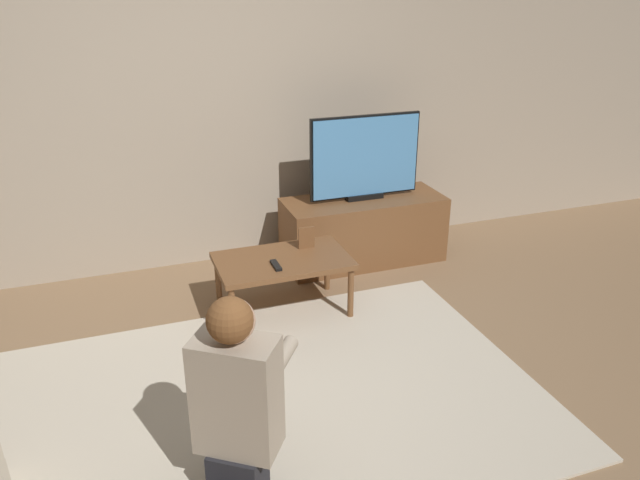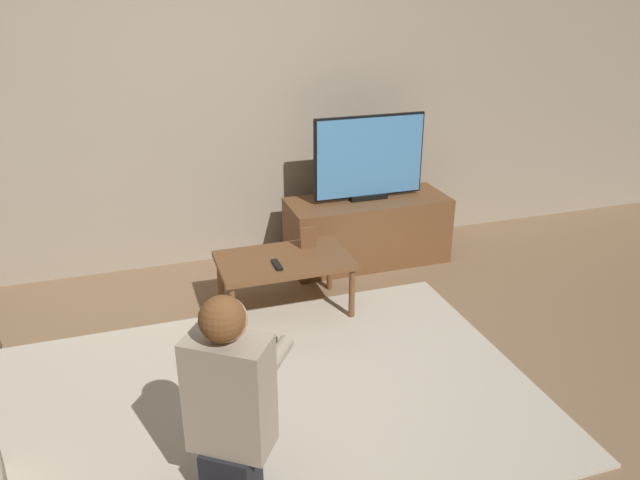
# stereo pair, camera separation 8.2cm
# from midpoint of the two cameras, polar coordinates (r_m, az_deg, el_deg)

# --- Properties ---
(ground_plane) EXTENTS (10.00, 10.00, 0.00)m
(ground_plane) POSITION_cam_midpoint_polar(r_m,az_deg,el_deg) (3.43, -4.03, -14.53)
(ground_plane) COLOR #896B4C
(wall_back) EXTENTS (10.00, 0.06, 2.60)m
(wall_back) POSITION_cam_midpoint_polar(r_m,az_deg,el_deg) (4.69, -10.58, 13.01)
(wall_back) COLOR tan
(wall_back) RESTS_ON ground_plane
(rug) EXTENTS (2.85, 1.96, 0.02)m
(rug) POSITION_cam_midpoint_polar(r_m,az_deg,el_deg) (3.43, -4.03, -14.42)
(rug) COLOR beige
(rug) RESTS_ON ground_plane
(tv_stand) EXTENTS (1.24, 0.49, 0.51)m
(tv_stand) POSITION_cam_midpoint_polar(r_m,az_deg,el_deg) (4.87, 4.81, 0.89)
(tv_stand) COLOR brown
(tv_stand) RESTS_ON ground_plane
(tv) EXTENTS (0.86, 0.08, 0.64)m
(tv) POSITION_cam_midpoint_polar(r_m,az_deg,el_deg) (4.68, 5.03, 7.50)
(tv) COLOR black
(tv) RESTS_ON tv_stand
(coffee_table) EXTENTS (0.86, 0.52, 0.40)m
(coffee_table) POSITION_cam_midpoint_polar(r_m,az_deg,el_deg) (4.07, -2.71, -2.20)
(coffee_table) COLOR brown
(coffee_table) RESTS_ON ground_plane
(person_kneeling) EXTENTS (0.65, 0.78, 0.96)m
(person_kneeling) POSITION_cam_midpoint_polar(r_m,az_deg,el_deg) (2.64, -7.44, -14.64)
(person_kneeling) COLOR #232328
(person_kneeling) RESTS_ON rug
(picture_frame) EXTENTS (0.11, 0.01, 0.15)m
(picture_frame) POSITION_cam_midpoint_polar(r_m,az_deg,el_deg) (4.16, -0.50, 0.22)
(picture_frame) COLOR brown
(picture_frame) RESTS_ON coffee_table
(remote) EXTENTS (0.04, 0.15, 0.02)m
(remote) POSITION_cam_midpoint_polar(r_m,az_deg,el_deg) (3.94, -3.36, -2.28)
(remote) COLOR black
(remote) RESTS_ON coffee_table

